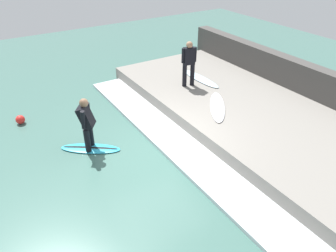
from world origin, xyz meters
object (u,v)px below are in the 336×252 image
surfer_riding (87,122)px  surfer_waiting_near (189,61)px  surfboard_riding (91,148)px  surfboard_waiting_near (201,78)px  surfboard_spare (217,106)px  marker_buoy (20,120)px

surfer_riding → surfer_waiting_near: size_ratio=0.95×
surfboard_riding → surfboard_waiting_near: bearing=16.5°
surfboard_waiting_near → surfboard_spare: size_ratio=1.06×
surfboard_riding → surfer_waiting_near: (4.30, 1.27, 1.38)m
surfboard_spare → surfboard_riding: bearing=171.4°
surfboard_riding → surfboard_spare: 4.20m
surfboard_spare → surfboard_waiting_near: bearing=66.7°
surfboard_riding → marker_buoy: 2.95m
surfer_riding → surfboard_waiting_near: bearing=16.5°
surfer_riding → marker_buoy: bearing=118.4°
surfer_waiting_near → surfer_riding: bearing=-163.5°
surfboard_waiting_near → marker_buoy: size_ratio=7.14×
surfer_waiting_near → surfboard_waiting_near: size_ratio=0.79×
surfer_riding → surfboard_spare: size_ratio=0.80×
surfboard_riding → surfer_riding: surfer_riding is taller
surfer_riding → surfer_waiting_near: (4.30, 1.27, 0.49)m
surfboard_spare → surfer_waiting_near: bearing=84.7°
surfboard_riding → surfboard_spare: bearing=-8.6°
marker_buoy → surfboard_riding: bearing=-61.6°
surfboard_spare → marker_buoy: (-5.52, 3.22, -0.38)m
surfer_riding → surfboard_waiting_near: surfer_riding is taller
surfer_riding → surfboard_riding: bearing=90.0°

